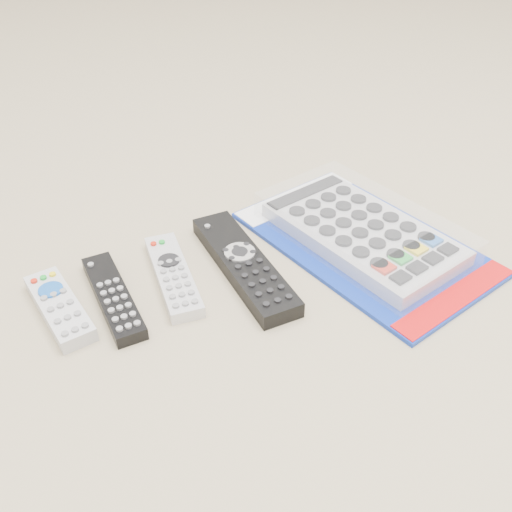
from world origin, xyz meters
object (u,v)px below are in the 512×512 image
remote_large_black (244,264)px  jumbo_remote_packaged (363,231)px  remote_silver_dvd (173,275)px  remote_small_grey (59,307)px  remote_slim_black (113,297)px

remote_large_black → jumbo_remote_packaged: 0.19m
jumbo_remote_packaged → remote_large_black: bearing=163.1°
jumbo_remote_packaged → remote_silver_dvd: bearing=159.9°
remote_small_grey → remote_slim_black: (0.07, -0.02, -0.00)m
remote_small_grey → jumbo_remote_packaged: 0.45m
remote_slim_black → remote_large_black: bearing=-5.9°
remote_large_black → jumbo_remote_packaged: bearing=-4.9°
remote_slim_black → jumbo_remote_packaged: bearing=-5.8°
remote_silver_dvd → remote_large_black: 0.10m
remote_silver_dvd → jumbo_remote_packaged: size_ratio=0.47×
remote_small_grey → remote_slim_black: size_ratio=0.84×
remote_slim_black → remote_large_black: remote_large_black is taller
remote_slim_black → remote_silver_dvd: same height
remote_slim_black → jumbo_remote_packaged: jumbo_remote_packaged is taller
remote_large_black → remote_slim_black: bearing=174.9°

